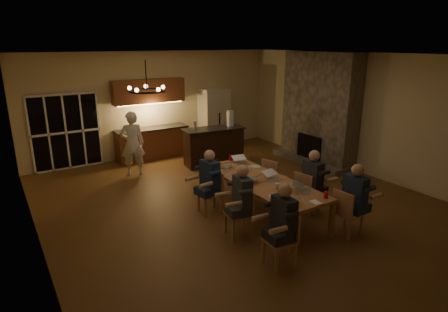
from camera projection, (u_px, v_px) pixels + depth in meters
floor at (237, 201)px, 8.44m from camera, size 9.00×9.00×0.00m
back_wall at (156, 104)px, 11.63m from camera, size 8.00×0.04×3.20m
left_wall at (28, 164)px, 5.92m from camera, size 0.04×9.00×3.20m
right_wall at (361, 114)px, 10.03m from camera, size 0.04×9.00×3.20m
ceiling at (238, 54)px, 7.50m from camera, size 8.00×9.00×0.04m
french_doors at (66, 132)px, 10.36m from camera, size 1.86×0.08×2.10m
fireplace at (319, 109)px, 10.84m from camera, size 0.58×2.50×3.20m
kitchenette at (151, 120)px, 11.33m from camera, size 2.24×0.68×2.40m
refrigerator at (214, 119)px, 12.48m from camera, size 0.90×0.68×2.00m
dining_table at (261, 197)px, 7.73m from camera, size 1.10×3.02×0.75m
bar_island at (214, 146)px, 10.89m from camera, size 1.84×0.88×1.08m
chair_left_near at (280, 240)px, 5.92m from camera, size 0.46×0.46×0.89m
chair_left_mid at (238, 213)px, 6.84m from camera, size 0.50×0.50×0.89m
chair_left_far at (210, 193)px, 7.77m from camera, size 0.48×0.48×0.89m
chair_right_near at (348, 212)px, 6.89m from camera, size 0.46×0.46×0.89m
chair_right_mid at (308, 192)px, 7.83m from camera, size 0.52×0.52×0.89m
chair_right_far at (274, 177)px, 8.69m from camera, size 0.53×0.53×0.89m
person_left_near at (283, 225)px, 5.89m from camera, size 0.64×0.64×1.38m
person_right_near at (354, 200)px, 6.81m from camera, size 0.62×0.62×1.38m
person_left_mid at (242, 201)px, 6.76m from camera, size 0.69×0.69×1.38m
person_right_mid at (312, 183)px, 7.65m from camera, size 0.62×0.62×1.38m
person_left_far at (210, 182)px, 7.67m from camera, size 0.67×0.67×1.38m
standing_person at (132, 144)px, 9.91m from camera, size 0.71×0.55×1.74m
chandelier at (147, 91)px, 5.56m from camera, size 0.55×0.55×0.03m
laptop_a at (288, 196)px, 6.56m from camera, size 0.42×0.41×0.23m
laptop_b at (304, 186)px, 7.00m from camera, size 0.42×0.41×0.23m
laptop_c at (249, 176)px, 7.51m from camera, size 0.41×0.39×0.23m
laptop_d at (273, 175)px, 7.61m from camera, size 0.34×0.30×0.23m
laptop_e at (225, 162)px, 8.43m from camera, size 0.38×0.36×0.23m
laptop_f at (241, 159)px, 8.61m from camera, size 0.36×0.33×0.23m
mug_front at (277, 186)px, 7.18m from camera, size 0.09×0.09×0.10m
mug_mid at (249, 169)px, 8.15m from camera, size 0.09×0.09×0.10m
mug_back at (227, 169)px, 8.11m from camera, size 0.08×0.08×0.10m
redcup_near at (326, 195)px, 6.73m from camera, size 0.08×0.08×0.12m
redcup_mid at (235, 177)px, 7.64m from camera, size 0.08×0.08×0.12m
redcup_far at (231, 158)px, 8.89m from camera, size 0.08×0.08×0.12m
can_silver at (289, 188)px, 7.07m from camera, size 0.06×0.06×0.12m
can_cola at (218, 161)px, 8.63m from camera, size 0.06×0.06×0.12m
can_right at (269, 169)px, 8.09m from camera, size 0.07×0.07×0.12m
plate_near at (294, 186)px, 7.31m from camera, size 0.22×0.22×0.02m
plate_left at (275, 197)px, 6.78m from camera, size 0.25×0.25×0.02m
plate_far at (255, 167)px, 8.42m from camera, size 0.23×0.23×0.02m
notepad at (316, 202)px, 6.55m from camera, size 0.17×0.22×0.01m
bar_bottle at (195, 125)px, 10.53m from camera, size 0.08×0.08×0.24m
bar_blender at (230, 118)px, 10.93m from camera, size 0.15×0.15×0.46m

